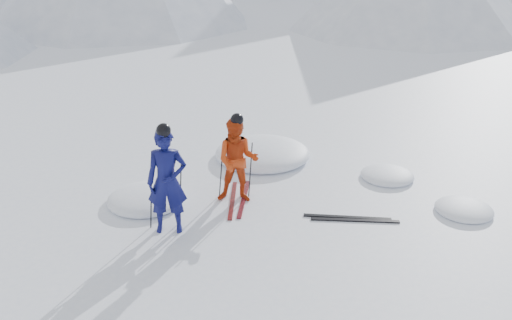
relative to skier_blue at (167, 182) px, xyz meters
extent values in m
plane|color=white|center=(3.42, -0.12, -1.00)|extent=(160.00, 160.00, 0.00)
imported|color=#0C0F4D|center=(0.00, 0.00, 0.00)|extent=(0.80, 0.60, 2.00)
imported|color=#BF370F|center=(1.49, 0.91, -0.11)|extent=(1.03, 0.90, 1.78)
cylinder|color=black|center=(-0.30, 0.15, -0.33)|extent=(0.13, 0.09, 1.33)
cylinder|color=black|center=(0.25, 0.25, -0.33)|extent=(0.13, 0.08, 1.33)
cylinder|color=black|center=(1.19, 1.16, -0.41)|extent=(0.12, 0.09, 1.19)
cylinder|color=black|center=(1.79, 1.06, -0.41)|extent=(0.12, 0.08, 1.19)
cube|color=black|center=(1.37, 0.91, -0.99)|extent=(0.52, 1.67, 0.03)
cube|color=black|center=(1.61, 0.91, -0.99)|extent=(0.63, 1.64, 0.03)
cube|color=black|center=(3.41, -0.33, -0.99)|extent=(1.63, 0.65, 0.03)
cube|color=black|center=(3.51, -0.48, -0.99)|extent=(1.65, 0.59, 0.03)
ellipsoid|color=white|center=(-0.38, 1.26, -1.00)|extent=(1.60, 1.60, 0.35)
ellipsoid|color=white|center=(5.01, 1.22, -1.00)|extent=(1.21, 1.21, 0.27)
ellipsoid|color=white|center=(2.54, 3.04, -1.00)|extent=(2.34, 2.34, 0.51)
ellipsoid|color=white|center=(5.77, -0.63, -1.00)|extent=(1.14, 1.14, 0.25)
camera|label=1|loc=(-0.49, -8.98, 4.15)|focal=38.00mm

